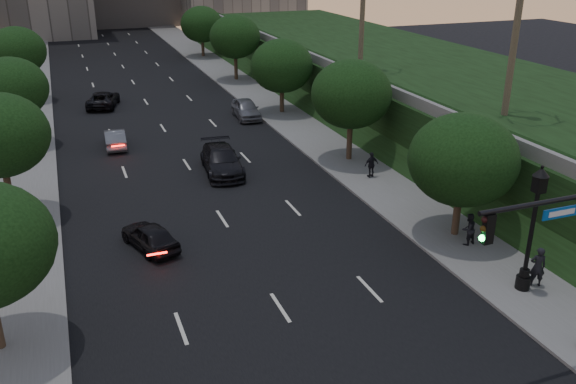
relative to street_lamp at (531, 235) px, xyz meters
name	(u,v)px	position (x,y,z in m)	size (l,w,h in m)	color
road_surface	(168,135)	(-9.90, 27.36, -2.62)	(16.00, 140.00, 0.02)	black
sidewalk_right	(294,121)	(0.35, 27.36, -2.56)	(4.50, 140.00, 0.15)	slate
sidewalk_left	(21,150)	(-20.15, 27.36, -2.56)	(4.50, 140.00, 0.15)	slate
embankment	(434,92)	(12.10, 25.36, -0.63)	(18.00, 90.00, 4.00)	black
parapet_wall	(343,70)	(3.60, 25.36, 1.72)	(0.35, 90.00, 0.70)	slate
tree_right_a	(463,160)	(0.40, 5.36, 1.39)	(5.20, 5.20, 6.24)	#38281C
tree_right_b	(351,94)	(0.40, 17.36, 1.88)	(5.20, 5.20, 6.74)	#38281C
tree_right_c	(282,66)	(0.40, 30.36, 1.39)	(5.20, 5.20, 6.24)	#38281C
tree_right_d	(235,37)	(0.40, 44.36, 1.88)	(5.20, 5.20, 6.74)	#38281C
tree_right_e	(202,24)	(0.40, 59.36, 1.39)	(5.20, 5.20, 6.24)	#38281C
tree_left_c	(11,88)	(-20.20, 28.36, 1.57)	(5.00, 5.00, 6.34)	#38281C
tree_left_d	(17,51)	(-20.20, 42.36, 1.94)	(5.00, 5.00, 6.71)	#38281C
street_lamp	(531,235)	(0.00, 0.00, 0.00)	(0.64, 0.64, 5.62)	black
sedan_near_left	(150,236)	(-13.94, 9.37, -1.99)	(1.52, 3.79, 1.29)	black
sedan_mid_left	(115,138)	(-13.86, 25.80, -1.98)	(1.38, 3.97, 1.31)	slate
sedan_far_left	(103,99)	(-13.63, 37.91, -1.94)	(2.29, 4.97, 1.38)	black
sedan_near_right	(222,161)	(-8.09, 18.17, -1.83)	(2.25, 5.53, 1.61)	black
sedan_far_right	(246,109)	(-2.90, 29.95, -1.85)	(1.84, 4.58, 1.56)	slate
pedestrian_a	(538,267)	(0.66, 0.01, -1.60)	(0.65, 0.42, 1.77)	black
pedestrian_b	(468,229)	(0.26, 4.18, -1.69)	(0.77, 0.60, 1.59)	black
pedestrian_c	(371,165)	(0.19, 13.83, -1.69)	(0.93, 0.39, 1.59)	black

